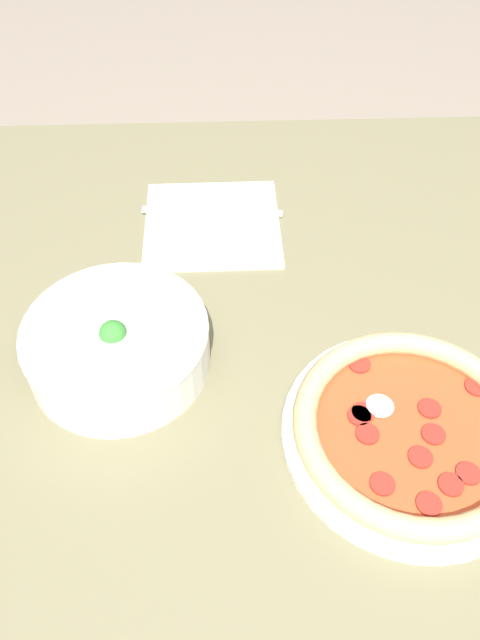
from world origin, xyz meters
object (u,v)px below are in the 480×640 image
object	(u,v)px
pizza	(411,430)
fork	(214,235)
knife	(218,212)
bowl	(117,343)

from	to	relation	value
pizza	fork	xyz separation A→B (m)	(0.34, 0.21, -0.01)
pizza	fork	distance (m)	0.40
knife	fork	bearing A→B (deg)	87.01
pizza	knife	size ratio (longest dim) A/B	1.32
fork	bowl	bearing A→B (deg)	67.79
fork	knife	size ratio (longest dim) A/B	0.82
pizza	knife	world-z (taller)	pizza
pizza	bowl	distance (m)	0.35
bowl	pizza	bearing A→B (deg)	-109.91
pizza	bowl	bearing A→B (deg)	70.09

